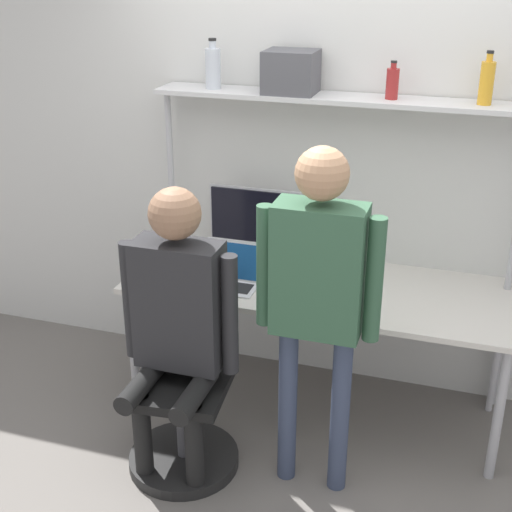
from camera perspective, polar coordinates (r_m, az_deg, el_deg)
The scene contains 14 objects.
ground_plane at distance 3.92m, azimuth 3.30°, elevation -15.06°, with size 12.00×12.00×0.00m, color slate.
wall_back at distance 4.03m, azimuth 6.79°, elevation 7.64°, with size 8.00×0.06×2.70m.
desk at distance 3.88m, azimuth 5.10°, elevation -3.14°, with size 2.06×0.78×0.77m.
shelf_unit at distance 3.83m, azimuth 6.38°, elevation 9.17°, with size 1.96×0.26×1.74m.
monitor at distance 4.07m, azimuth 0.17°, elevation 2.88°, with size 0.58×0.19×0.42m.
laptop at distance 3.82m, azimuth -2.00°, elevation -1.34°, with size 0.31×0.23×0.23m.
cell_phone at distance 3.74m, azimuth 1.70°, elevation -2.87°, with size 0.07×0.15×0.01m.
office_chair at distance 3.68m, azimuth -5.75°, elevation -12.23°, with size 0.56×0.56×0.95m.
person_seated at distance 3.34m, azimuth -6.38°, elevation -4.45°, with size 0.58×0.48×1.48m.
person_standing at distance 3.13m, azimuth 4.98°, elevation -2.11°, with size 0.57×0.23×1.70m.
bottle_amber at distance 3.69m, azimuth 17.97°, elevation 13.10°, with size 0.07×0.07×0.25m.
bottle_clear at distance 3.95m, azimuth -3.46°, elevation 14.83°, with size 0.08×0.08×0.26m.
bottle_red at distance 3.72m, azimuth 10.86°, elevation 13.44°, with size 0.06×0.06×0.19m.
storage_box at distance 3.82m, azimuth 2.82°, elevation 14.50°, with size 0.27×0.23×0.22m.
Camera 1 is at (0.73, -2.98, 2.44)m, focal length 50.00 mm.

